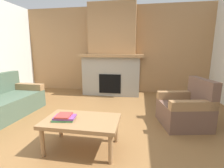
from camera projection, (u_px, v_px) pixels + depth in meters
ground at (86, 133)px, 2.66m from camera, size 9.00×9.00×0.00m
wall_back_wood_panel at (114, 50)px, 5.29m from camera, size 6.00×0.12×2.70m
fireplace at (112, 56)px, 4.96m from camera, size 1.90×0.82×2.70m
armchair at (186, 109)px, 2.91m from camera, size 0.90×0.90×0.85m
coffee_table at (82, 123)px, 2.18m from camera, size 1.00×0.60×0.43m
book_stack_near_edge at (64, 117)px, 2.14m from camera, size 0.31×0.23×0.07m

